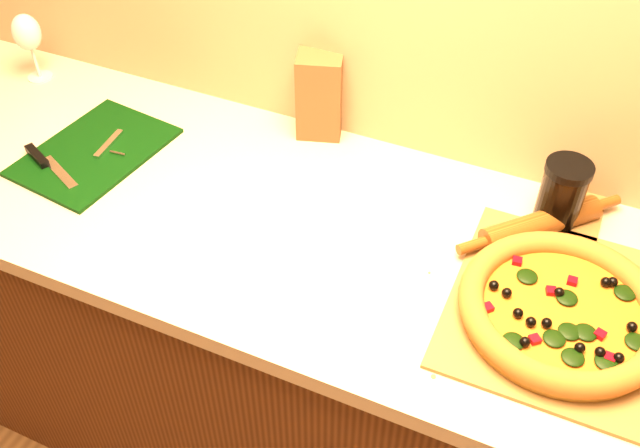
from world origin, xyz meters
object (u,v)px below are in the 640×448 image
Objects in this scene: pizza at (562,310)px; cutting_board at (93,152)px; pizza_peel at (562,305)px; wine_glass at (27,34)px; dark_jar at (562,194)px; rolling_pin at (541,224)px.

pizza is 1.07m from cutting_board.
wine_glass is at bearing 170.64° from pizza_peel.
dark_jar is at bearing 102.65° from pizza.
rolling_pin is at bearing 114.29° from pizza_peel.
pizza is at bearing -77.35° from dark_jar.
dark_jar is (-0.06, 0.22, 0.07)m from pizza_peel.
wine_glass is 1.34m from dark_jar.
pizza is 0.23m from rolling_pin.
cutting_board is at bearing -32.42° from wine_glass.
rolling_pin reaches higher than pizza_peel.
pizza_peel is at bearing -9.20° from wine_glass.
wine_glass is (-0.33, 0.21, 0.12)m from cutting_board.
pizza reaches higher than pizza_peel.
dark_jar reaches higher than pizza_peel.
wine_glass reaches higher than dark_jar.
pizza_peel is at bearing 6.18° from cutting_board.
cutting_board is 1.25× the size of rolling_pin.
cutting_board is at bearing -168.50° from dark_jar.
cutting_board is 2.07× the size of wine_glass.
wine_glass is (-1.40, 0.26, 0.09)m from pizza.
pizza is 2.46× the size of dark_jar.
pizza_peel is 2.00× the size of rolling_pin.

